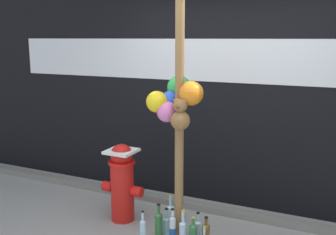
# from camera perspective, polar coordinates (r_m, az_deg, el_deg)

# --- Properties ---
(building_wall) EXTENTS (10.00, 0.21, 3.79)m
(building_wall) POSITION_cam_1_polar(r_m,az_deg,el_deg) (4.77, 8.98, 9.83)
(building_wall) COLOR black
(building_wall) RESTS_ON ground_plane
(curb_strip) EXTENTS (8.00, 0.12, 0.08)m
(curb_strip) POSITION_cam_1_polar(r_m,az_deg,el_deg) (4.80, 6.90, -12.96)
(curb_strip) COLOR slate
(curb_strip) RESTS_ON ground_plane
(memorial_post) EXTENTS (0.64, 0.50, 2.86)m
(memorial_post) POSITION_cam_1_polar(r_m,az_deg,el_deg) (3.69, 1.30, 5.12)
(memorial_post) COLOR olive
(memorial_post) RESTS_ON ground_plane
(fire_hydrant) EXTENTS (0.49, 0.32, 0.88)m
(fire_hydrant) POSITION_cam_1_polar(r_m,az_deg,el_deg) (4.48, -6.58, -9.00)
(fire_hydrant) COLOR red
(fire_hydrant) RESTS_ON ground_plane
(bottle_0) EXTENTS (0.07, 0.07, 0.39)m
(bottle_0) POSITION_cam_1_polar(r_m,az_deg,el_deg) (4.01, 2.13, -16.22)
(bottle_0) COLOR #B2DBEA
(bottle_0) RESTS_ON ground_plane
(bottle_1) EXTENTS (0.08, 0.08, 0.38)m
(bottle_1) POSITION_cam_1_polar(r_m,az_deg,el_deg) (4.35, 0.34, -14.00)
(bottle_1) COLOR #B2DBEA
(bottle_1) RESTS_ON ground_plane
(bottle_2) EXTENTS (0.07, 0.07, 0.30)m
(bottle_2) POSITION_cam_1_polar(r_m,az_deg,el_deg) (4.18, 4.29, -15.65)
(bottle_2) COLOR #B2DBEA
(bottle_2) RESTS_ON ground_plane
(bottle_3) EXTENTS (0.06, 0.06, 0.36)m
(bottle_3) POSITION_cam_1_polar(r_m,az_deg,el_deg) (4.06, -3.63, -15.99)
(bottle_3) COLOR #B2DBEA
(bottle_3) RESTS_ON ground_plane
(bottle_4) EXTENTS (0.08, 0.08, 0.37)m
(bottle_4) POSITION_cam_1_polar(r_m,az_deg,el_deg) (4.17, -1.34, -15.08)
(bottle_4) COLOR #337038
(bottle_4) RESTS_ON ground_plane
(bottle_5) EXTENTS (0.07, 0.07, 0.30)m
(bottle_5) POSITION_cam_1_polar(r_m,az_deg,el_deg) (4.24, -0.21, -15.15)
(bottle_5) COLOR #93CCE0
(bottle_5) RESTS_ON ground_plane
(bottle_6) EXTENTS (0.07, 0.07, 0.31)m
(bottle_6) POSITION_cam_1_polar(r_m,az_deg,el_deg) (4.05, 5.46, -16.33)
(bottle_6) COLOR brown
(bottle_6) RESTS_ON ground_plane
(bottle_7) EXTENTS (0.07, 0.07, 0.38)m
(bottle_7) POSITION_cam_1_polar(r_m,az_deg,el_deg) (4.21, 1.99, -14.76)
(bottle_7) COLOR silver
(bottle_7) RESTS_ON ground_plane
(bottle_8) EXTENTS (0.06, 0.06, 0.39)m
(bottle_8) POSITION_cam_1_polar(r_m,az_deg,el_deg) (4.03, 0.67, -15.89)
(bottle_8) COLOR silver
(bottle_8) RESTS_ON ground_plane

